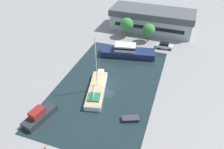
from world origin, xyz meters
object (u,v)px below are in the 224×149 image
object	(u,v)px
warehouse_building	(152,20)
quay_tree_near_building	(127,24)
motor_cruiser	(127,52)
cabin_boat	(39,115)
small_dinghy	(131,119)
quay_tree_by_water	(149,30)
sailboat_moored	(97,89)
parked_car	(165,46)

from	to	relation	value
warehouse_building	quay_tree_near_building	distance (m)	9.70
warehouse_building	motor_cruiser	xyz separation A→B (m)	(-2.80, -18.49, -2.15)
quay_tree_near_building	cabin_boat	bearing A→B (deg)	-98.27
small_dinghy	quay_tree_near_building	bearing A→B (deg)	-5.01
quay_tree_by_water	sailboat_moored	size ratio (longest dim) A/B	0.42
small_dinghy	warehouse_building	bearing A→B (deg)	-16.57
warehouse_building	small_dinghy	distance (m)	40.38
small_dinghy	cabin_boat	size ratio (longest dim) A/B	0.49
parked_car	small_dinghy	world-z (taller)	parked_car
motor_cruiser	sailboat_moored	bearing A→B (deg)	162.23
quay_tree_near_building	cabin_boat	distance (m)	38.22
quay_tree_near_building	motor_cruiser	size ratio (longest dim) A/B	0.40
quay_tree_near_building	cabin_boat	xyz separation A→B (m)	(-5.48, -37.71, -2.93)
quay_tree_by_water	warehouse_building	bearing A→B (deg)	94.86
motor_cruiser	cabin_boat	world-z (taller)	motor_cruiser
quay_tree_by_water	motor_cruiser	bearing A→B (deg)	-109.80
motor_cruiser	quay_tree_by_water	bearing A→B (deg)	-30.71
sailboat_moored	motor_cruiser	size ratio (longest dim) A/B	0.88
parked_car	small_dinghy	size ratio (longest dim) A/B	1.32
motor_cruiser	parked_car	bearing A→B (deg)	-61.80
motor_cruiser	small_dinghy	distance (m)	22.64
warehouse_building	quay_tree_by_water	bearing A→B (deg)	-84.39
quay_tree_by_water	sailboat_moored	distance (m)	26.76
warehouse_building	sailboat_moored	distance (m)	35.13
warehouse_building	quay_tree_near_building	size ratio (longest dim) A/B	4.45
cabin_boat	small_dinghy	bearing A→B (deg)	30.20
warehouse_building	parked_car	bearing A→B (deg)	-61.50
small_dinghy	cabin_boat	distance (m)	16.44
motor_cruiser	cabin_boat	xyz separation A→B (m)	(-8.80, -26.73, -0.28)
motor_cruiser	warehouse_building	bearing A→B (deg)	-19.51
warehouse_building	quay_tree_near_building	xyz separation A→B (m)	(-6.12, -7.51, 0.50)
warehouse_building	cabin_boat	xyz separation A→B (m)	(-11.60, -45.22, -2.43)
quay_tree_near_building	sailboat_moored	bearing A→B (deg)	-87.11
parked_car	motor_cruiser	world-z (taller)	motor_cruiser
sailboat_moored	quay_tree_by_water	bearing A→B (deg)	64.70
parked_car	cabin_boat	size ratio (longest dim) A/B	0.65
quay_tree_near_building	cabin_boat	size ratio (longest dim) A/B	0.83
motor_cruiser	small_dinghy	size ratio (longest dim) A/B	4.25
sailboat_moored	cabin_boat	bearing A→B (deg)	-136.49
warehouse_building	quay_tree_near_building	world-z (taller)	warehouse_building
small_dinghy	cabin_boat	xyz separation A→B (m)	(-15.60, -5.15, 0.58)
warehouse_building	small_dinghy	size ratio (longest dim) A/B	7.53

